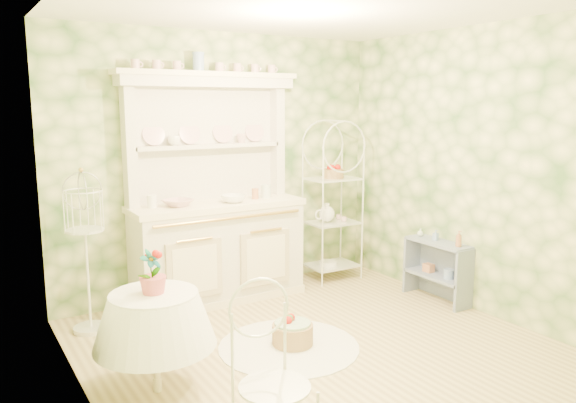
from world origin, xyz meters
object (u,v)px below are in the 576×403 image
round_table (156,345)px  birdcage_stand (86,254)px  bakers_rack (332,206)px  floor_basket (293,331)px  cafe_chair (275,390)px  kitchen_dresser (217,189)px  side_shelf (437,271)px

round_table → birdcage_stand: 1.40m
round_table → birdcage_stand: birdcage_stand is taller
round_table → bakers_rack: bearing=29.7°
bakers_rack → floor_basket: bearing=-134.2°
round_table → birdcage_stand: size_ratio=0.49×
floor_basket → round_table: bearing=-173.2°
cafe_chair → floor_basket: bearing=65.3°
kitchen_dresser → bakers_rack: kitchen_dresser is taller
side_shelf → floor_basket: bearing=-170.4°
side_shelf → cafe_chair: 3.09m
side_shelf → bakers_rack: bearing=116.7°
bakers_rack → round_table: bearing=-148.5°
kitchen_dresser → bakers_rack: 1.44m
round_table → birdcage_stand: (-0.15, 1.34, 0.35)m
side_shelf → floor_basket: (-1.84, -0.16, -0.18)m
kitchen_dresser → floor_basket: 1.69m
bakers_rack → round_table: bakers_rack is taller
kitchen_dresser → bakers_rack: bearing=-1.0°
kitchen_dresser → cafe_chair: (-0.86, -2.60, -0.71)m
round_table → floor_basket: bearing=6.8°
round_table → side_shelf: bearing=5.6°
kitchen_dresser → bakers_rack: size_ratio=1.36×
round_table → floor_basket: size_ratio=1.81×
birdcage_stand → cafe_chair: bearing=-79.7°
bakers_rack → floor_basket: (-1.37, -1.32, -0.72)m
birdcage_stand → floor_basket: (1.35, -1.20, -0.57)m
round_table → floor_basket: (1.21, 0.14, -0.22)m
kitchen_dresser → floor_basket: size_ratio=6.04×
birdcage_stand → kitchen_dresser: bearing=6.4°
birdcage_stand → round_table: bearing=-83.7°
floor_basket → cafe_chair: bearing=-125.9°
round_table → cafe_chair: bearing=-75.0°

